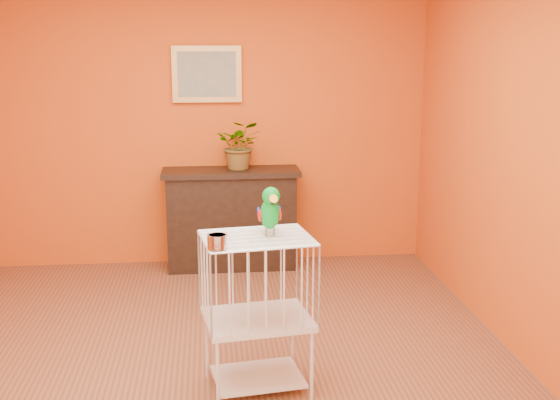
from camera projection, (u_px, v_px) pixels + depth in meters
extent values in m
plane|color=brown|center=(213.00, 366.00, 4.50)|extent=(4.50, 4.50, 0.00)
plane|color=#C94D12|center=(208.00, 124.00, 6.40)|extent=(4.00, 0.00, 4.00)
plane|color=#C94D12|center=(211.00, 301.00, 2.03)|extent=(4.00, 0.00, 4.00)
plane|color=#C94D12|center=(528.00, 161.00, 4.41)|extent=(0.00, 4.50, 4.50)
cube|color=black|center=(232.00, 221.00, 6.40)|extent=(1.15, 0.38, 0.86)
cube|color=black|center=(231.00, 172.00, 6.30)|extent=(1.23, 0.44, 0.05)
cube|color=black|center=(232.00, 226.00, 6.24)|extent=(0.81, 0.02, 0.43)
cube|color=#4D1E16|center=(205.00, 233.00, 6.35)|extent=(0.05, 0.17, 0.27)
cube|color=#345028|center=(214.00, 233.00, 6.36)|extent=(0.05, 0.17, 0.27)
cube|color=#4D1E16|center=(224.00, 233.00, 6.37)|extent=(0.05, 0.17, 0.27)
cube|color=#345028|center=(234.00, 233.00, 6.38)|extent=(0.05, 0.17, 0.27)
cube|color=#4D1E16|center=(245.00, 232.00, 6.39)|extent=(0.05, 0.17, 0.27)
imported|color=#26722D|center=(240.00, 151.00, 6.25)|extent=(0.46, 0.49, 0.34)
cube|color=#BB8742|center=(207.00, 74.00, 6.27)|extent=(0.62, 0.03, 0.50)
cube|color=gray|center=(207.00, 74.00, 6.25)|extent=(0.52, 0.01, 0.40)
cube|color=beige|center=(258.00, 376.00, 4.20)|extent=(0.57, 0.47, 0.02)
cube|color=beige|center=(257.00, 319.00, 4.12)|extent=(0.67, 0.55, 0.04)
cube|color=beige|center=(257.00, 238.00, 4.01)|extent=(0.67, 0.55, 0.01)
cylinder|color=beige|center=(218.00, 377.00, 3.90)|extent=(0.02, 0.02, 0.42)
cylinder|color=beige|center=(312.00, 366.00, 4.04)|extent=(0.02, 0.02, 0.42)
cylinder|color=beige|center=(207.00, 346.00, 4.30)|extent=(0.02, 0.02, 0.42)
cylinder|color=beige|center=(293.00, 337.00, 4.43)|extent=(0.02, 0.02, 0.42)
cylinder|color=silver|center=(217.00, 242.00, 3.76)|extent=(0.11, 0.11, 0.08)
cylinder|color=#59544C|center=(266.00, 232.00, 4.04)|extent=(0.01, 0.01, 0.04)
cylinder|color=#59544C|center=(274.00, 232.00, 4.05)|extent=(0.01, 0.01, 0.04)
ellipsoid|color=#02841E|center=(270.00, 214.00, 4.02)|extent=(0.13, 0.17, 0.21)
ellipsoid|color=#02841E|center=(271.00, 196.00, 3.97)|extent=(0.11, 0.12, 0.10)
cone|color=orange|center=(273.00, 200.00, 3.92)|extent=(0.06, 0.07, 0.07)
cone|color=black|center=(272.00, 203.00, 3.94)|extent=(0.03, 0.03, 0.03)
sphere|color=black|center=(266.00, 195.00, 3.94)|extent=(0.01, 0.01, 0.01)
sphere|color=black|center=(278.00, 194.00, 3.96)|extent=(0.01, 0.01, 0.01)
ellipsoid|color=#A50C0C|center=(260.00, 215.00, 4.02)|extent=(0.03, 0.06, 0.07)
ellipsoid|color=navy|center=(279.00, 214.00, 4.05)|extent=(0.03, 0.06, 0.07)
cone|color=#02841E|center=(268.00, 222.00, 4.11)|extent=(0.08, 0.15, 0.11)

